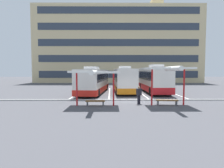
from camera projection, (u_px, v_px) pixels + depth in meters
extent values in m
plane|color=#47474C|center=(130.00, 101.00, 19.30)|extent=(160.00, 160.00, 0.00)
cube|color=#D1BC8C|center=(118.00, 47.00, 54.15)|extent=(42.55, 13.65, 19.32)
cube|color=#2D3847|center=(119.00, 74.00, 47.82)|extent=(39.15, 0.08, 1.70)
cube|color=#2D3847|center=(119.00, 59.00, 47.56)|extent=(39.15, 0.08, 1.70)
cube|color=#2D3847|center=(119.00, 43.00, 47.30)|extent=(39.15, 0.08, 1.70)
cube|color=#2D3847|center=(119.00, 26.00, 47.04)|extent=(39.15, 0.08, 1.70)
cube|color=#2D3847|center=(119.00, 10.00, 46.78)|extent=(39.15, 0.08, 1.70)
cube|color=#D1BC8C|center=(156.00, 6.00, 53.48)|extent=(3.20, 3.20, 2.80)
cube|color=silver|center=(94.00, 80.00, 25.85)|extent=(3.67, 11.48, 2.87)
cube|color=red|center=(94.00, 89.00, 25.93)|extent=(3.72, 11.52, 0.67)
cube|color=black|center=(94.00, 77.00, 25.83)|extent=(3.62, 10.58, 0.92)
cube|color=black|center=(100.00, 77.00, 31.40)|extent=(2.27, 0.30, 1.72)
cube|color=silver|center=(92.00, 68.00, 24.34)|extent=(1.76, 2.34, 0.36)
cylinder|color=black|center=(91.00, 87.00, 30.06)|extent=(0.40, 1.02, 1.00)
cylinder|color=black|center=(107.00, 87.00, 29.84)|extent=(0.40, 1.02, 1.00)
cylinder|color=black|center=(77.00, 93.00, 22.03)|extent=(0.40, 1.02, 1.00)
cylinder|color=black|center=(98.00, 93.00, 21.81)|extent=(0.40, 1.02, 1.00)
cube|color=silver|center=(124.00, 79.00, 27.72)|extent=(2.66, 11.25, 2.96)
cube|color=orange|center=(124.00, 87.00, 27.80)|extent=(2.70, 11.29, 0.68)
cube|color=black|center=(124.00, 77.00, 27.69)|extent=(2.67, 10.35, 1.06)
cube|color=black|center=(121.00, 76.00, 33.25)|extent=(2.13, 0.13, 1.78)
cube|color=silver|center=(125.00, 68.00, 26.21)|extent=(1.50, 2.23, 0.36)
cylinder|color=black|center=(115.00, 86.00, 31.76)|extent=(0.32, 1.01, 1.00)
cylinder|color=black|center=(128.00, 86.00, 31.83)|extent=(0.32, 1.01, 1.00)
cylinder|color=black|center=(117.00, 91.00, 23.79)|extent=(0.32, 1.01, 1.00)
cylinder|color=black|center=(136.00, 91.00, 23.85)|extent=(0.32, 1.01, 1.00)
cube|color=silver|center=(154.00, 79.00, 26.99)|extent=(2.58, 10.43, 3.16)
cube|color=red|center=(154.00, 87.00, 27.07)|extent=(2.62, 10.47, 0.79)
cube|color=black|center=(154.00, 76.00, 26.96)|extent=(2.61, 9.59, 1.12)
cube|color=black|center=(147.00, 75.00, 32.12)|extent=(2.20, 0.10, 1.90)
cube|color=silver|center=(156.00, 66.00, 25.57)|extent=(1.52, 2.21, 0.36)
cylinder|color=black|center=(141.00, 87.00, 30.66)|extent=(0.31, 1.00, 1.00)
cylinder|color=black|center=(156.00, 87.00, 30.69)|extent=(0.31, 1.00, 1.00)
cylinder|color=black|center=(151.00, 91.00, 23.47)|extent=(0.31, 1.00, 1.00)
cylinder|color=black|center=(170.00, 91.00, 23.50)|extent=(0.31, 1.00, 1.00)
cube|color=white|center=(78.00, 93.00, 26.42)|extent=(0.16, 14.00, 0.01)
cube|color=white|center=(109.00, 93.00, 26.44)|extent=(0.16, 14.00, 0.01)
cube|color=white|center=(140.00, 93.00, 26.47)|extent=(0.16, 14.00, 0.01)
cube|color=white|center=(171.00, 93.00, 26.50)|extent=(0.16, 14.00, 0.01)
cylinder|color=red|center=(77.00, 89.00, 16.56)|extent=(0.14, 0.14, 2.79)
cylinder|color=red|center=(114.00, 89.00, 16.58)|extent=(0.14, 0.14, 2.79)
cube|color=white|center=(95.00, 72.00, 16.47)|extent=(4.13, 2.71, 0.22)
cylinder|color=white|center=(94.00, 73.00, 15.27)|extent=(0.36, 4.13, 0.36)
cube|color=brown|center=(95.00, 101.00, 16.65)|extent=(1.65, 0.45, 0.10)
cube|color=#4C4C51|center=(87.00, 104.00, 16.65)|extent=(0.13, 0.34, 0.35)
cube|color=#4C4C51|center=(103.00, 104.00, 16.68)|extent=(0.13, 0.34, 0.35)
cylinder|color=red|center=(152.00, 87.00, 16.77)|extent=(0.14, 0.14, 3.11)
cylinder|color=red|center=(184.00, 87.00, 16.78)|extent=(0.14, 0.14, 3.11)
cube|color=white|center=(168.00, 68.00, 16.66)|extent=(3.77, 2.74, 0.18)
cylinder|color=white|center=(173.00, 69.00, 15.45)|extent=(0.36, 3.77, 0.36)
cube|color=brown|center=(167.00, 100.00, 17.04)|extent=(1.92, 0.59, 0.10)
cube|color=#4C4C51|center=(158.00, 103.00, 17.13)|extent=(0.15, 0.35, 0.35)
cube|color=#4C4C51|center=(176.00, 103.00, 16.99)|extent=(0.15, 0.35, 0.35)
cube|color=#ADADA8|center=(130.00, 100.00, 19.56)|extent=(44.00, 0.24, 0.12)
cylinder|color=black|center=(140.00, 100.00, 17.50)|extent=(0.14, 0.14, 0.80)
cylinder|color=black|center=(138.00, 100.00, 17.43)|extent=(0.14, 0.14, 0.80)
cube|color=#26262D|center=(139.00, 92.00, 17.41)|extent=(0.51, 0.40, 0.60)
sphere|color=#936B4C|center=(139.00, 87.00, 17.39)|extent=(0.22, 0.22, 0.22)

